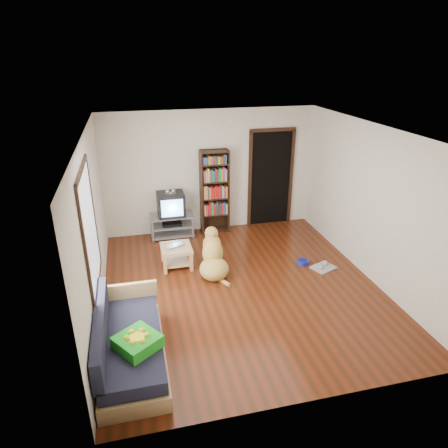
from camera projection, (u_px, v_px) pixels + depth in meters
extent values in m
plane|color=#571F0F|center=(241.00, 286.00, 6.75)|extent=(5.00, 5.00, 0.00)
plane|color=white|center=(245.00, 132.00, 5.71)|extent=(5.00, 5.00, 0.00)
plane|color=silver|center=(210.00, 172.00, 8.46)|extent=(4.50, 0.00, 4.50)
plane|color=silver|center=(311.00, 308.00, 4.00)|extent=(4.50, 0.00, 4.50)
plane|color=silver|center=(93.00, 229.00, 5.75)|extent=(0.00, 5.00, 5.00)
plane|color=silver|center=(371.00, 204.00, 6.71)|extent=(0.00, 5.00, 5.00)
cube|color=#1B961F|center=(137.00, 342.00, 4.73)|extent=(0.64, 0.64, 0.15)
imported|color=silver|center=(176.00, 247.00, 7.20)|extent=(0.42, 0.35, 0.03)
cylinder|color=#152397|center=(303.00, 262.00, 7.45)|extent=(0.22, 0.22, 0.08)
cube|color=#A0A0A0|center=(323.00, 268.00, 7.30)|extent=(0.49, 0.45, 0.03)
cube|color=white|center=(90.00, 231.00, 5.23)|extent=(0.02, 1.30, 1.60)
cube|color=black|center=(81.00, 170.00, 4.90)|extent=(0.03, 1.42, 0.06)
cube|color=black|center=(98.00, 284.00, 5.56)|extent=(0.03, 1.42, 0.06)
cube|color=black|center=(86.00, 255.00, 4.61)|extent=(0.03, 0.06, 1.70)
cube|color=black|center=(93.00, 211.00, 5.85)|extent=(0.03, 0.06, 1.70)
cube|color=black|center=(270.00, 179.00, 8.83)|extent=(0.90, 0.02, 2.10)
cube|color=black|center=(250.00, 181.00, 8.72)|extent=(0.07, 0.05, 2.14)
cube|color=black|center=(291.00, 178.00, 8.92)|extent=(0.07, 0.05, 2.14)
cube|color=black|center=(273.00, 130.00, 8.39)|extent=(1.03, 0.05, 0.07)
cube|color=#99999E|center=(171.00, 216.00, 8.37)|extent=(0.90, 0.45, 0.04)
cube|color=#99999E|center=(172.00, 226.00, 8.46)|extent=(0.86, 0.42, 0.03)
cube|color=#99999E|center=(173.00, 234.00, 8.54)|extent=(0.90, 0.45, 0.04)
cylinder|color=#99999E|center=(153.00, 231.00, 8.20)|extent=(0.04, 0.04, 0.50)
cylinder|color=#99999E|center=(193.00, 228.00, 8.38)|extent=(0.04, 0.04, 0.50)
cylinder|color=#99999E|center=(151.00, 224.00, 8.55)|extent=(0.04, 0.04, 0.50)
cylinder|color=#99999E|center=(190.00, 220.00, 8.73)|extent=(0.04, 0.04, 0.50)
cube|color=black|center=(172.00, 223.00, 8.44)|extent=(0.40, 0.30, 0.07)
cube|color=black|center=(171.00, 204.00, 8.27)|extent=(0.55, 0.48, 0.48)
cube|color=black|center=(170.00, 201.00, 8.45)|extent=(0.40, 0.14, 0.36)
cube|color=#8CBFF2|center=(172.00, 208.00, 8.05)|extent=(0.44, 0.02, 0.36)
cube|color=silver|center=(170.00, 193.00, 8.12)|extent=(0.20, 0.07, 0.02)
sphere|color=silver|center=(167.00, 192.00, 8.09)|extent=(0.09, 0.09, 0.09)
sphere|color=silver|center=(173.00, 191.00, 8.12)|extent=(0.09, 0.09, 0.09)
cube|color=black|center=(201.00, 193.00, 8.43)|extent=(0.03, 0.30, 1.80)
cube|color=black|center=(228.00, 191.00, 8.55)|extent=(0.03, 0.30, 1.80)
cube|color=black|center=(213.00, 190.00, 8.61)|extent=(0.60, 0.02, 1.80)
cube|color=black|center=(215.00, 229.00, 8.84)|extent=(0.56, 0.28, 0.02)
cube|color=black|center=(215.00, 214.00, 8.69)|extent=(0.56, 0.28, 0.03)
cube|color=black|center=(215.00, 198.00, 8.54)|extent=(0.56, 0.28, 0.02)
cube|color=black|center=(214.00, 181.00, 8.39)|extent=(0.56, 0.28, 0.02)
cube|color=black|center=(214.00, 164.00, 8.24)|extent=(0.56, 0.28, 0.02)
cube|color=black|center=(214.00, 152.00, 8.14)|extent=(0.56, 0.28, 0.02)
cube|color=tan|center=(133.00, 355.00, 5.07)|extent=(0.80, 1.80, 0.22)
cube|color=#1E1E2D|center=(131.00, 342.00, 4.98)|extent=(0.74, 1.74, 0.18)
cube|color=#1E1E2D|center=(101.00, 328.00, 4.80)|extent=(0.12, 1.74, 0.40)
cube|color=tan|center=(129.00, 293.00, 5.68)|extent=(0.80, 0.06, 0.30)
cube|color=tan|center=(176.00, 248.00, 7.24)|extent=(0.55, 0.55, 0.06)
cube|color=#D5BB6D|center=(177.00, 261.00, 7.35)|extent=(0.45, 0.45, 0.03)
cube|color=tan|center=(165.00, 265.00, 7.06)|extent=(0.06, 0.06, 0.34)
cube|color=tan|center=(191.00, 262.00, 7.16)|extent=(0.06, 0.06, 0.34)
cube|color=tan|center=(163.00, 253.00, 7.48)|extent=(0.06, 0.06, 0.34)
cube|color=tan|center=(187.00, 251.00, 7.58)|extent=(0.06, 0.06, 0.34)
ellipsoid|color=gold|center=(214.00, 269.00, 6.97)|extent=(0.56, 0.61, 0.38)
ellipsoid|color=gold|center=(213.00, 253.00, 7.08)|extent=(0.40, 0.44, 0.51)
ellipsoid|color=#BB8D48|center=(212.00, 244.00, 7.12)|extent=(0.35, 0.32, 0.36)
ellipsoid|color=#B68646|center=(211.00, 233.00, 7.10)|extent=(0.26, 0.28, 0.22)
ellipsoid|color=tan|center=(211.00, 231.00, 7.22)|extent=(0.11, 0.20, 0.09)
sphere|color=black|center=(210.00, 229.00, 7.30)|extent=(0.05, 0.05, 0.05)
ellipsoid|color=gold|center=(207.00, 235.00, 7.05)|extent=(0.06, 0.08, 0.15)
ellipsoid|color=tan|center=(216.00, 234.00, 7.08)|extent=(0.06, 0.08, 0.15)
cylinder|color=gold|center=(207.00, 256.00, 7.32)|extent=(0.09, 0.13, 0.42)
cylinder|color=tan|center=(216.00, 255.00, 7.34)|extent=(0.09, 0.13, 0.42)
sphere|color=#D7B652|center=(207.00, 263.00, 7.44)|extent=(0.11, 0.11, 0.11)
sphere|color=#B88B46|center=(215.00, 263.00, 7.46)|extent=(0.11, 0.11, 0.11)
cylinder|color=tan|center=(223.00, 281.00, 6.84)|extent=(0.22, 0.36, 0.08)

